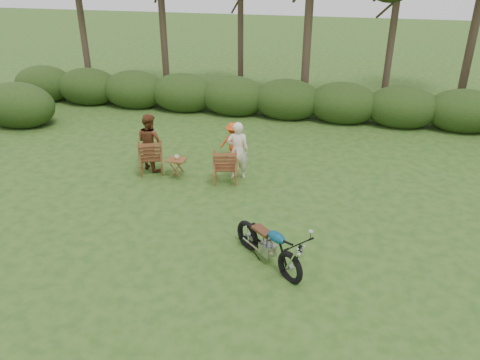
% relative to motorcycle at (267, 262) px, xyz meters
% --- Properties ---
extents(ground, '(80.00, 80.00, 0.00)m').
position_rel_motorcycle_xyz_m(ground, '(-0.93, 0.09, 0.00)').
color(ground, '#254717').
rests_on(ground, ground).
extents(tree_line, '(22.52, 11.62, 8.14)m').
position_rel_motorcycle_xyz_m(tree_line, '(-0.43, 9.82, 3.81)').
color(tree_line, '#35281D').
rests_on(tree_line, ground).
extents(motorcycle, '(1.85, 1.75, 1.06)m').
position_rel_motorcycle_xyz_m(motorcycle, '(0.00, 0.00, 0.00)').
color(motorcycle, '#0B6A95').
rests_on(motorcycle, ground).
extents(lawn_chair_right, '(0.83, 0.83, 0.99)m').
position_rel_motorcycle_xyz_m(lawn_chair_right, '(-1.72, 3.27, 0.00)').
color(lawn_chair_right, '#5B2B16').
rests_on(lawn_chair_right, ground).
extents(lawn_chair_left, '(0.93, 0.93, 1.02)m').
position_rel_motorcycle_xyz_m(lawn_chair_left, '(-3.84, 3.36, 0.00)').
color(lawn_chair_left, '#5B3216').
rests_on(lawn_chair_left, ground).
extents(side_table, '(0.52, 0.45, 0.52)m').
position_rel_motorcycle_xyz_m(side_table, '(-3.06, 3.27, 0.26)').
color(side_table, brown).
rests_on(side_table, ground).
extents(cup, '(0.17, 0.17, 0.10)m').
position_rel_motorcycle_xyz_m(cup, '(-3.06, 3.29, 0.57)').
color(cup, beige).
rests_on(cup, side_table).
extents(adult_a, '(0.64, 0.49, 1.57)m').
position_rel_motorcycle_xyz_m(adult_a, '(-1.46, 3.58, 0.00)').
color(adult_a, beige).
rests_on(adult_a, ground).
extents(adult_b, '(0.97, 0.90, 1.59)m').
position_rel_motorcycle_xyz_m(adult_b, '(-3.94, 3.62, 0.00)').
color(adult_b, brown).
rests_on(adult_b, ground).
extents(child, '(0.81, 0.58, 1.13)m').
position_rel_motorcycle_xyz_m(child, '(-1.88, 4.73, 0.00)').
color(child, '#E34A15').
rests_on(child, ground).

